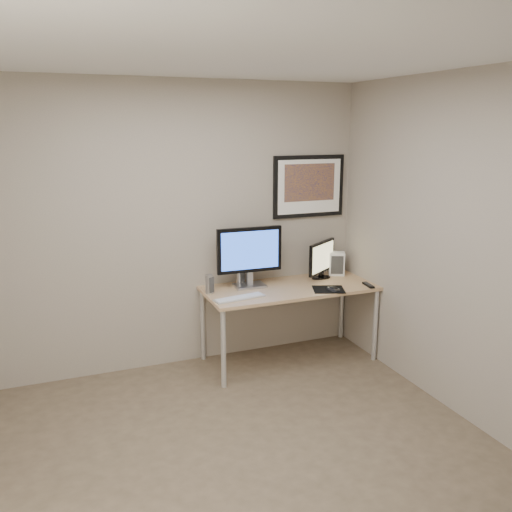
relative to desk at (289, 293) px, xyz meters
The scene contains 13 objects.
floor 1.81m from the desk, 126.53° to the right, with size 3.60×3.60×0.00m, color brown.
room 1.66m from the desk, 137.99° to the right, with size 3.60×3.60×3.60m.
desk is the anchor object (origin of this frame).
framed_art 1.07m from the desk, 43.46° to the left, with size 0.75×0.04×0.60m.
monitor_large 0.53m from the desk, 157.67° to the left, with size 0.62×0.21×0.56m.
monitor_tv 0.51m from the desk, 19.44° to the left, with size 0.41×0.29×0.37m.
speaker_left 0.78m from the desk, behind, with size 0.07×0.07×0.17m, color #A6A6AB.
speaker_right 0.50m from the desk, 147.08° to the left, with size 0.07×0.07×0.18m, color #A6A6AB.
keyboard 0.59m from the desk, 163.75° to the right, with size 0.46×0.12×0.02m, color silver.
mousepad 0.37m from the desk, 36.01° to the right, with size 0.28×0.25×0.00m, color black.
mouse 0.42m from the desk, 38.19° to the right, with size 0.06×0.11×0.04m, color black.
remote 0.75m from the desk, 19.85° to the right, with size 0.05×0.17×0.02m, color black.
fan_unit 0.68m from the desk, 18.35° to the left, with size 0.15×0.11×0.23m, color silver.
Camera 1 is at (-1.09, -3.04, 2.20)m, focal length 38.00 mm.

